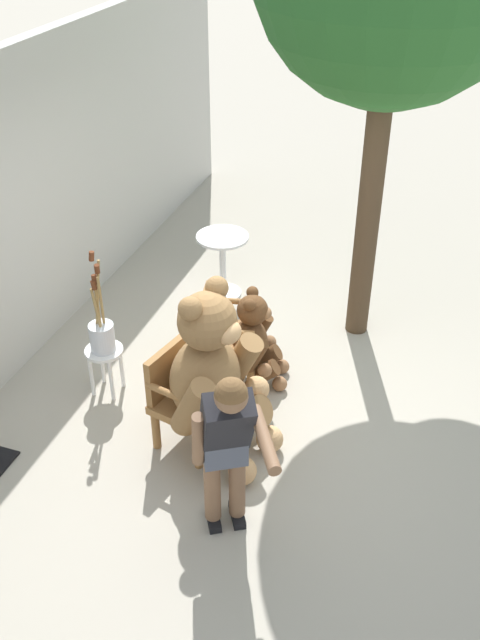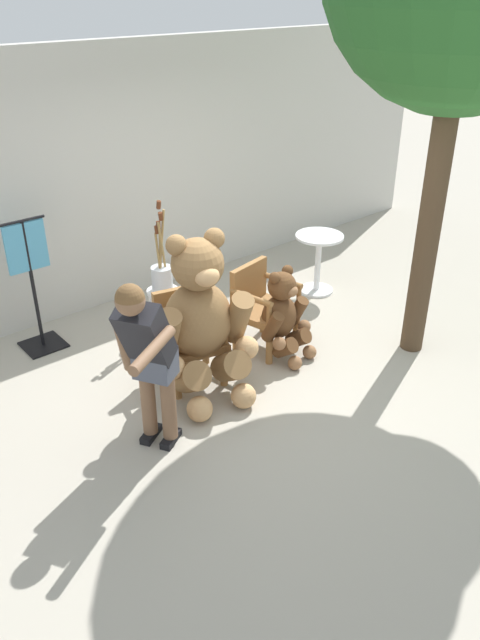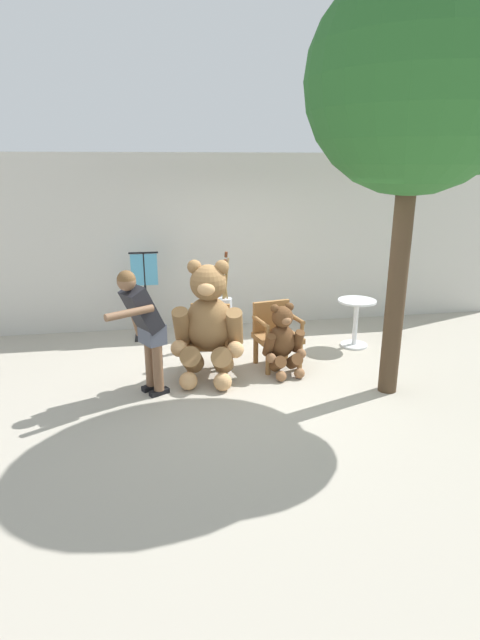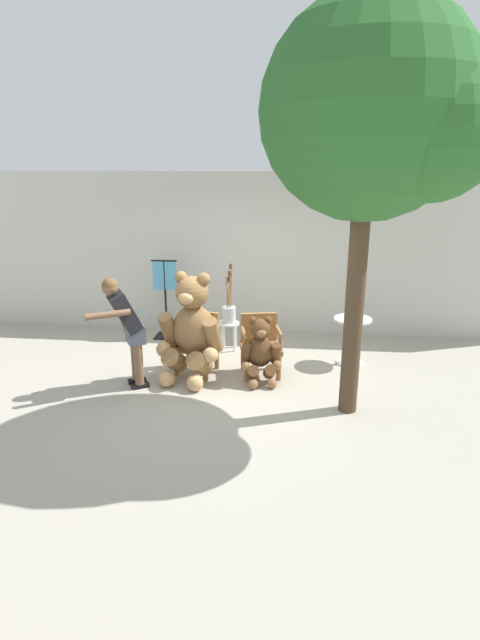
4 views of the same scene
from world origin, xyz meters
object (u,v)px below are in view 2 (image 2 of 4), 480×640
at_px(person_visitor, 147,351).
at_px(round_side_table, 318,257).
at_px(wooden_chair_right, 262,305).
at_px(wooden_chair_left, 188,334).
at_px(white_stool, 163,299).
at_px(teddy_bear_small, 283,315).
at_px(clothing_display_stand, 32,282).
at_px(teddy_bear_large, 201,319).
at_px(brush_bucket, 162,274).

bearing_deg(person_visitor, round_side_table, 20.73).
height_order(wooden_chair_right, round_side_table, wooden_chair_right).
relative_size(wooden_chair_left, person_visitor, 0.56).
relative_size(wooden_chair_left, round_side_table, 1.19).
distance_m(wooden_chair_left, white_stool, 0.99).
bearing_deg(white_stool, person_visitor, -126.28).
xyz_separation_m(wooden_chair_right, person_visitor, (-1.72, -0.65, 0.45)).
distance_m(teddy_bear_small, clothing_display_stand, 2.47).
height_order(teddy_bear_large, round_side_table, teddy_bear_large).
relative_size(teddy_bear_small, brush_bucket, 0.98).
xyz_separation_m(wooden_chair_right, white_stool, (-0.57, 0.92, -0.11)).
xyz_separation_m(teddy_bear_large, clothing_display_stand, (-0.80, 1.69, -0.02)).
height_order(teddy_bear_large, teddy_bear_small, teddy_bear_large).
bearing_deg(wooden_chair_right, white_stool, 121.66).
height_order(teddy_bear_large, brush_bucket, teddy_bear_large).
distance_m(person_visitor, brush_bucket, 1.97).
bearing_deg(wooden_chair_right, wooden_chair_left, -179.97).
relative_size(white_stool, brush_bucket, 0.48).
distance_m(teddy_bear_large, brush_bucket, 1.24).
height_order(person_visitor, round_side_table, person_visitor).
xyz_separation_m(person_visitor, round_side_table, (3.07, 1.16, -0.46)).
height_order(wooden_chair_left, person_visitor, person_visitor).
height_order(teddy_bear_large, person_visitor, person_visitor).
height_order(white_stool, clothing_display_stand, clothing_display_stand).
relative_size(teddy_bear_large, clothing_display_stand, 1.11).
relative_size(teddy_bear_large, white_stool, 3.30).
height_order(wooden_chair_right, teddy_bear_small, teddy_bear_small).
relative_size(wooden_chair_right, teddy_bear_large, 0.57).
distance_m(teddy_bear_large, clothing_display_stand, 1.87).
bearing_deg(person_visitor, white_stool, 53.72).
xyz_separation_m(teddy_bear_small, clothing_display_stand, (-1.75, 1.72, 0.26)).
distance_m(teddy_bear_large, round_side_table, 2.42).
relative_size(teddy_bear_large, teddy_bear_small, 1.62).
distance_m(wooden_chair_right, brush_bucket, 1.10).
bearing_deg(brush_bucket, wooden_chair_right, -58.37).
relative_size(round_side_table, clothing_display_stand, 0.53).
relative_size(wooden_chair_left, white_stool, 1.87).
relative_size(white_stool, round_side_table, 0.64).
bearing_deg(white_stool, round_side_table, -12.21).
relative_size(person_visitor, round_side_table, 2.13).
distance_m(wooden_chair_left, brush_bucket, 1.00).
bearing_deg(wooden_chair_left, teddy_bear_small, -17.36).
bearing_deg(wooden_chair_right, round_side_table, 20.70).
relative_size(wooden_chair_right, teddy_bear_small, 0.92).
bearing_deg(teddy_bear_large, person_visitor, -153.44).
bearing_deg(round_side_table, teddy_bear_large, -161.39).
height_order(teddy_bear_small, brush_bucket, brush_bucket).
bearing_deg(teddy_bear_large, brush_bucket, 72.61).
relative_size(person_visitor, white_stool, 3.34).
distance_m(teddy_bear_small, white_stool, 1.35).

